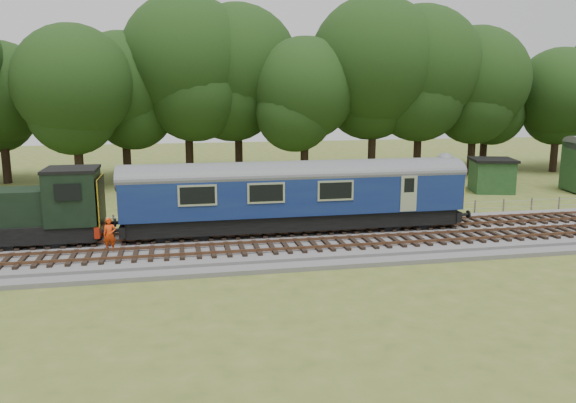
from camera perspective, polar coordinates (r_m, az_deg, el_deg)
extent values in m
plane|color=#485720|center=(29.06, 1.89, -4.34)|extent=(120.00, 120.00, 0.00)
cube|color=#4C4C4F|center=(29.01, 1.89, -4.01)|extent=(70.00, 7.00, 0.35)
cube|color=brown|center=(29.58, 1.59, -3.08)|extent=(66.50, 0.07, 0.14)
cube|color=brown|center=(30.94, 1.00, -2.45)|extent=(66.50, 0.07, 0.14)
cube|color=brown|center=(26.76, 3.02, -4.63)|extent=(66.50, 0.07, 0.14)
cube|color=brown|center=(28.10, 2.30, -3.85)|extent=(66.50, 0.07, 0.14)
cube|color=black|center=(30.06, 0.76, -1.73)|extent=(17.46, 2.52, 0.85)
cube|color=navy|center=(29.78, 0.77, 0.95)|extent=(18.00, 2.80, 2.05)
cube|color=yellow|center=(32.90, 16.32, 0.81)|extent=(0.06, 2.74, 1.30)
cube|color=black|center=(31.87, 11.37, -1.58)|extent=(2.60, 2.00, 0.55)
cube|color=black|center=(29.48, -10.74, -2.58)|extent=(2.60, 2.00, 0.55)
cube|color=black|center=(30.59, -26.69, -2.81)|extent=(8.73, 2.39, 0.85)
cube|color=black|center=(29.56, -20.99, 0.47)|extent=(2.40, 2.55, 2.60)
cube|color=maroon|center=(29.69, -18.53, -2.48)|extent=(0.25, 2.60, 0.55)
cube|color=yellow|center=(29.39, -18.43, 0.19)|extent=(0.06, 2.55, 2.30)
imported|color=red|center=(27.64, -17.67, -3.23)|extent=(0.60, 0.41, 1.60)
cube|color=#1B3D1B|center=(46.72, 19.98, 2.41)|extent=(3.58, 3.58, 2.43)
cube|color=black|center=(46.56, 20.09, 4.00)|extent=(3.93, 3.93, 0.19)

